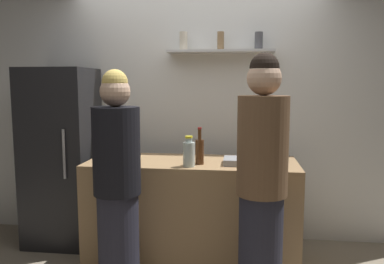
{
  "coord_description": "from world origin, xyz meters",
  "views": [
    {
      "loc": [
        0.44,
        -2.67,
        1.57
      ],
      "look_at": [
        0.03,
        0.52,
        1.17
      ],
      "focal_mm": 35.85,
      "sensor_mm": 36.0,
      "label": 1
    }
  ],
  "objects_px": {
    "baking_pan": "(245,161)",
    "wine_bottle_dark_glass": "(281,147)",
    "utensil_holder": "(127,151)",
    "wine_bottle_green_glass": "(130,148)",
    "water_bottle_plastic": "(189,153)",
    "person_brown_jacket": "(262,187)",
    "refrigerator": "(62,157)",
    "person_blonde": "(117,188)",
    "wine_bottle_amber_glass": "(200,151)"
  },
  "relations": [
    {
      "from": "baking_pan",
      "to": "wine_bottle_dark_glass",
      "type": "height_order",
      "value": "wine_bottle_dark_glass"
    },
    {
      "from": "utensil_holder",
      "to": "wine_bottle_dark_glass",
      "type": "height_order",
      "value": "wine_bottle_dark_glass"
    },
    {
      "from": "utensil_holder",
      "to": "wine_bottle_green_glass",
      "type": "distance_m",
      "value": 0.24
    },
    {
      "from": "water_bottle_plastic",
      "to": "person_brown_jacket",
      "type": "relative_size",
      "value": 0.14
    },
    {
      "from": "refrigerator",
      "to": "baking_pan",
      "type": "bearing_deg",
      "value": -12.99
    },
    {
      "from": "wine_bottle_green_glass",
      "to": "person_brown_jacket",
      "type": "height_order",
      "value": "person_brown_jacket"
    },
    {
      "from": "wine_bottle_dark_glass",
      "to": "person_brown_jacket",
      "type": "bearing_deg",
      "value": -105.17
    },
    {
      "from": "wine_bottle_dark_glass",
      "to": "refrigerator",
      "type": "bearing_deg",
      "value": 173.52
    },
    {
      "from": "refrigerator",
      "to": "water_bottle_plastic",
      "type": "xyz_separation_m",
      "value": [
        1.34,
        -0.56,
        0.17
      ]
    },
    {
      "from": "baking_pan",
      "to": "person_blonde",
      "type": "xyz_separation_m",
      "value": [
        -0.91,
        -0.51,
        -0.12
      ]
    },
    {
      "from": "baking_pan",
      "to": "water_bottle_plastic",
      "type": "relative_size",
      "value": 1.38
    },
    {
      "from": "wine_bottle_amber_glass",
      "to": "person_brown_jacket",
      "type": "xyz_separation_m",
      "value": [
        0.48,
        -0.52,
        -0.15
      ]
    },
    {
      "from": "wine_bottle_dark_glass",
      "to": "person_blonde",
      "type": "bearing_deg",
      "value": -150.72
    },
    {
      "from": "wine_bottle_amber_glass",
      "to": "wine_bottle_dark_glass",
      "type": "bearing_deg",
      "value": 17.59
    },
    {
      "from": "person_blonde",
      "to": "wine_bottle_amber_glass",
      "type": "bearing_deg",
      "value": -62.15
    },
    {
      "from": "wine_bottle_amber_glass",
      "to": "person_blonde",
      "type": "xyz_separation_m",
      "value": [
        -0.55,
        -0.47,
        -0.21
      ]
    },
    {
      "from": "refrigerator",
      "to": "wine_bottle_amber_glass",
      "type": "xyz_separation_m",
      "value": [
        1.42,
        -0.45,
        0.17
      ]
    },
    {
      "from": "refrigerator",
      "to": "person_blonde",
      "type": "relative_size",
      "value": 1.03
    },
    {
      "from": "baking_pan",
      "to": "utensil_holder",
      "type": "relative_size",
      "value": 1.64
    },
    {
      "from": "baking_pan",
      "to": "person_brown_jacket",
      "type": "distance_m",
      "value": 0.58
    },
    {
      "from": "person_brown_jacket",
      "to": "water_bottle_plastic",
      "type": "bearing_deg",
      "value": -55.02
    },
    {
      "from": "baking_pan",
      "to": "wine_bottle_dark_glass",
      "type": "bearing_deg",
      "value": 29.15
    },
    {
      "from": "wine_bottle_green_glass",
      "to": "utensil_holder",
      "type": "bearing_deg",
      "value": 113.49
    },
    {
      "from": "refrigerator",
      "to": "utensil_holder",
      "type": "relative_size",
      "value": 8.35
    },
    {
      "from": "utensil_holder",
      "to": "wine_bottle_green_glass",
      "type": "relative_size",
      "value": 0.64
    },
    {
      "from": "wine_bottle_amber_glass",
      "to": "person_blonde",
      "type": "distance_m",
      "value": 0.75
    },
    {
      "from": "wine_bottle_dark_glass",
      "to": "utensil_holder",
      "type": "bearing_deg",
      "value": 179.15
    },
    {
      "from": "utensil_holder",
      "to": "wine_bottle_green_glass",
      "type": "xyz_separation_m",
      "value": [
        0.09,
        -0.21,
        0.06
      ]
    },
    {
      "from": "wine_bottle_green_glass",
      "to": "person_blonde",
      "type": "bearing_deg",
      "value": -84.84
    },
    {
      "from": "wine_bottle_dark_glass",
      "to": "person_blonde",
      "type": "distance_m",
      "value": 1.42
    },
    {
      "from": "refrigerator",
      "to": "wine_bottle_amber_glass",
      "type": "relative_size",
      "value": 5.69
    },
    {
      "from": "baking_pan",
      "to": "utensil_holder",
      "type": "bearing_deg",
      "value": 169.54
    },
    {
      "from": "baking_pan",
      "to": "person_blonde",
      "type": "bearing_deg",
      "value": -150.68
    },
    {
      "from": "refrigerator",
      "to": "wine_bottle_green_glass",
      "type": "distance_m",
      "value": 0.95
    },
    {
      "from": "water_bottle_plastic",
      "to": "person_blonde",
      "type": "xyz_separation_m",
      "value": [
        -0.47,
        -0.37,
        -0.2
      ]
    },
    {
      "from": "wine_bottle_green_glass",
      "to": "wine_bottle_dark_glass",
      "type": "distance_m",
      "value": 1.28
    },
    {
      "from": "person_brown_jacket",
      "to": "person_blonde",
      "type": "xyz_separation_m",
      "value": [
        -1.02,
        0.05,
        -0.06
      ]
    },
    {
      "from": "wine_bottle_green_glass",
      "to": "water_bottle_plastic",
      "type": "distance_m",
      "value": 0.53
    },
    {
      "from": "wine_bottle_dark_glass",
      "to": "person_blonde",
      "type": "relative_size",
      "value": 0.19
    },
    {
      "from": "wine_bottle_dark_glass",
      "to": "wine_bottle_green_glass",
      "type": "bearing_deg",
      "value": -171.39
    },
    {
      "from": "water_bottle_plastic",
      "to": "person_blonde",
      "type": "height_order",
      "value": "person_blonde"
    },
    {
      "from": "baking_pan",
      "to": "wine_bottle_green_glass",
      "type": "height_order",
      "value": "wine_bottle_green_glass"
    },
    {
      "from": "wine_bottle_green_glass",
      "to": "water_bottle_plastic",
      "type": "relative_size",
      "value": 1.32
    },
    {
      "from": "baking_pan",
      "to": "wine_bottle_green_glass",
      "type": "distance_m",
      "value": 0.96
    },
    {
      "from": "water_bottle_plastic",
      "to": "person_brown_jacket",
      "type": "xyz_separation_m",
      "value": [
        0.55,
        -0.42,
        -0.14
      ]
    },
    {
      "from": "water_bottle_plastic",
      "to": "baking_pan",
      "type": "bearing_deg",
      "value": 18.26
    },
    {
      "from": "person_brown_jacket",
      "to": "wine_bottle_amber_glass",
      "type": "bearing_deg",
      "value": -65.43
    },
    {
      "from": "wine_bottle_green_glass",
      "to": "refrigerator",
      "type": "bearing_deg",
      "value": 152.58
    },
    {
      "from": "baking_pan",
      "to": "person_blonde",
      "type": "relative_size",
      "value": 0.2
    },
    {
      "from": "baking_pan",
      "to": "wine_bottle_green_glass",
      "type": "bearing_deg",
      "value": -178.9
    }
  ]
}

